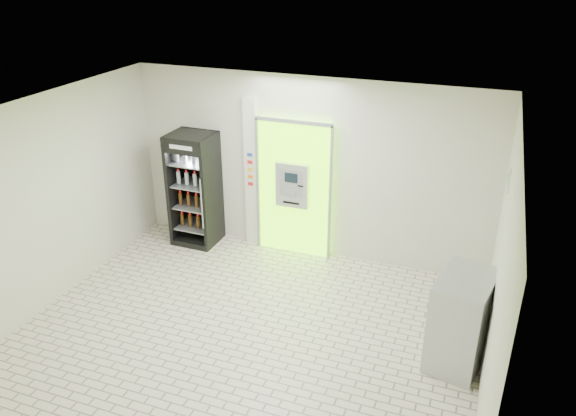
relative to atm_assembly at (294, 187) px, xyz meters
The scene contains 7 objects.
ground 2.69m from the atm_assembly, 85.26° to the right, with size 6.00×6.00×0.00m, color beige.
room_shell 2.51m from the atm_assembly, 85.26° to the right, with size 6.00×6.00×6.00m.
atm_assembly is the anchor object (origin of this frame).
pillar 0.79m from the atm_assembly, behind, with size 0.22×0.11×2.60m.
beverage_cooler 1.76m from the atm_assembly, behind, with size 0.75×0.71×1.97m.
steel_cabinet 3.55m from the atm_assembly, 34.52° to the right, with size 0.78×1.01×1.21m.
exit_sign 3.48m from the atm_assembly, 17.65° to the right, with size 0.02×0.22×0.26m.
Camera 1 is at (2.67, -5.59, 4.73)m, focal length 35.00 mm.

